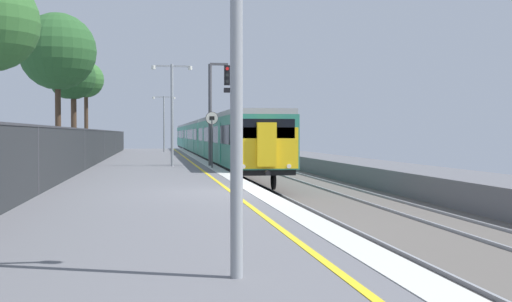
% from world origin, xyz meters
% --- Properties ---
extents(ground, '(17.40, 110.00, 1.21)m').
position_xyz_m(ground, '(2.64, 0.00, -0.61)').
color(ground, slate).
extents(commuter_train_at_platform, '(2.83, 63.55, 3.81)m').
position_xyz_m(commuter_train_at_platform, '(2.10, 40.19, 1.27)').
color(commuter_train_at_platform, '#2D846B').
rests_on(commuter_train_at_platform, ground).
extents(signal_gantry, '(1.10, 0.24, 5.16)m').
position_xyz_m(signal_gantry, '(0.62, 15.08, 3.21)').
color(signal_gantry, '#47474C').
rests_on(signal_gantry, ground).
extents(speed_limit_sign, '(0.59, 0.08, 2.64)m').
position_xyz_m(speed_limit_sign, '(0.25, 12.94, 1.68)').
color(speed_limit_sign, '#59595B').
rests_on(speed_limit_sign, ground).
extents(platform_lamp_near, '(2.00, 0.20, 5.05)m').
position_xyz_m(platform_lamp_near, '(-1.55, -10.59, 3.02)').
color(platform_lamp_near, '#93999E').
rests_on(platform_lamp_near, ground).
extents(platform_lamp_mid, '(2.00, 0.20, 5.05)m').
position_xyz_m(platform_lamp_mid, '(-1.55, 14.96, 3.02)').
color(platform_lamp_mid, '#93999E').
rests_on(platform_lamp_mid, ground).
extents(platform_lamp_far, '(2.00, 0.20, 4.94)m').
position_xyz_m(platform_lamp_far, '(-1.55, 40.51, 2.96)').
color(platform_lamp_far, '#93999E').
rests_on(platform_lamp_far, ground).
extents(platform_back_fence, '(0.07, 99.00, 1.84)m').
position_xyz_m(platform_back_fence, '(-5.45, 0.00, 0.96)').
color(platform_back_fence, '#282B2D').
rests_on(platform_back_fence, ground).
extents(background_tree_left, '(4.34, 4.34, 8.44)m').
position_xyz_m(background_tree_left, '(-7.77, 20.63, 6.14)').
color(background_tree_left, '#473323').
rests_on(background_tree_left, ground).
extents(background_tree_centre, '(3.20, 3.20, 7.33)m').
position_xyz_m(background_tree_centre, '(-8.32, 31.50, 5.56)').
color(background_tree_centre, '#473323').
rests_on(background_tree_centre, ground).
extents(background_tree_back, '(3.03, 2.95, 7.47)m').
position_xyz_m(background_tree_back, '(-8.02, 37.36, 5.87)').
color(background_tree_back, '#473323').
rests_on(background_tree_back, ground).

